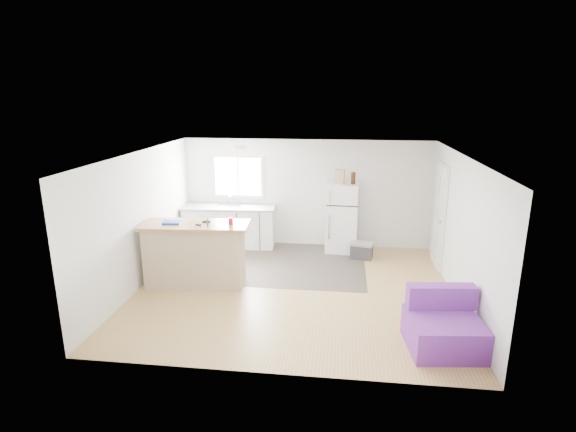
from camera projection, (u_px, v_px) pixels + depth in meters
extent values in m
cube|color=#A77E46|center=(294.00, 290.00, 7.98)|extent=(5.50, 5.00, 0.01)
cube|color=white|center=(294.00, 155.00, 7.34)|extent=(5.50, 5.00, 0.01)
cube|color=silver|center=(306.00, 193.00, 10.05)|extent=(5.50, 0.01, 2.40)
cube|color=silver|center=(271.00, 285.00, 5.27)|extent=(5.50, 0.01, 2.40)
cube|color=silver|center=(141.00, 219.00, 7.98)|extent=(0.01, 5.00, 2.40)
cube|color=silver|center=(461.00, 231.00, 7.34)|extent=(0.01, 5.00, 2.40)
cube|color=#373029|center=(266.00, 262.00, 9.26)|extent=(4.05, 2.50, 0.00)
cube|color=white|center=(238.00, 176.00, 10.13)|extent=(1.18, 0.04, 0.98)
cube|color=white|center=(238.00, 177.00, 10.11)|extent=(1.05, 0.01, 0.85)
cube|color=white|center=(238.00, 177.00, 10.11)|extent=(0.03, 0.02, 0.85)
cube|color=white|center=(439.00, 216.00, 8.87)|extent=(0.05, 0.82, 2.03)
cube|color=white|center=(440.00, 216.00, 8.87)|extent=(0.03, 0.92, 2.10)
sphere|color=gold|center=(440.00, 221.00, 8.58)|extent=(0.07, 0.07, 0.07)
cylinder|color=white|center=(239.00, 147.00, 8.64)|extent=(0.30, 0.30, 0.07)
cube|color=white|center=(229.00, 227.00, 10.15)|extent=(2.05, 0.73, 0.89)
cube|color=gray|center=(229.00, 207.00, 10.02)|extent=(2.11, 0.77, 0.04)
cube|color=silver|center=(228.00, 208.00, 10.00)|extent=(0.58, 0.46, 0.06)
cube|color=tan|center=(195.00, 256.00, 8.05)|extent=(1.76, 0.73, 1.11)
cube|color=#B0844B|center=(195.00, 225.00, 7.89)|extent=(1.93, 0.85, 0.05)
cube|color=white|center=(342.00, 217.00, 9.76)|extent=(0.70, 0.66, 1.52)
cube|color=black|center=(342.00, 206.00, 9.37)|extent=(0.67, 0.05, 0.02)
cube|color=silver|center=(330.00, 197.00, 9.34)|extent=(0.03, 0.02, 0.27)
cube|color=silver|center=(329.00, 227.00, 9.52)|extent=(0.03, 0.02, 0.53)
cube|color=#313134|center=(362.00, 251.00, 9.46)|extent=(0.49, 0.38, 0.29)
cube|color=gray|center=(362.00, 243.00, 9.41)|extent=(0.52, 0.40, 0.06)
cube|color=#742F98|center=(444.00, 334.00, 6.09)|extent=(1.04, 1.00, 0.45)
cube|color=#742F98|center=(441.00, 296.00, 6.30)|extent=(0.97, 0.33, 0.34)
cube|color=silver|center=(213.00, 281.00, 8.03)|extent=(0.13, 0.09, 0.24)
cylinder|color=blue|center=(213.00, 274.00, 7.99)|extent=(0.05, 0.05, 0.05)
cylinder|color=green|center=(208.00, 251.00, 7.93)|extent=(0.16, 0.33, 1.28)
sphere|color=beige|center=(201.00, 285.00, 7.99)|extent=(0.15, 0.15, 0.15)
cylinder|color=red|center=(231.00, 221.00, 7.82)|extent=(0.10, 0.10, 0.12)
cube|color=#1239AC|center=(172.00, 222.00, 7.89)|extent=(0.33, 0.27, 0.04)
cube|color=black|center=(206.00, 222.00, 7.95)|extent=(0.14, 0.06, 0.03)
cube|color=black|center=(198.00, 225.00, 7.77)|extent=(0.11, 0.08, 0.03)
cube|color=tan|center=(340.00, 177.00, 9.46)|extent=(0.22, 0.15, 0.30)
cylinder|color=#361C09|center=(353.00, 178.00, 9.43)|extent=(0.09, 0.09, 0.25)
cylinder|color=#361C09|center=(354.00, 178.00, 9.45)|extent=(0.09, 0.09, 0.25)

